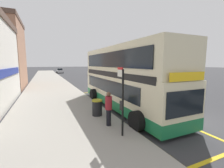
% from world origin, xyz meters
% --- Properties ---
extents(ground_plane, '(260.00, 260.00, 0.00)m').
position_xyz_m(ground_plane, '(0.00, 32.00, 0.00)').
color(ground_plane, '#333335').
extents(pavement_near, '(6.00, 76.00, 0.14)m').
position_xyz_m(pavement_near, '(-7.00, 32.00, 0.07)').
color(pavement_near, gray).
rests_on(pavement_near, ground).
extents(double_decker_bus, '(3.17, 10.99, 4.40)m').
position_xyz_m(double_decker_bus, '(-2.46, 4.51, 2.06)').
color(double_decker_bus, beige).
rests_on(double_decker_bus, ground).
extents(bus_bay_markings, '(3.08, 13.66, 0.01)m').
position_xyz_m(bus_bay_markings, '(-2.46, 4.40, 0.01)').
color(bus_bay_markings, gold).
rests_on(bus_bay_markings, ground).
extents(bus_stop_sign, '(0.09, 0.51, 2.94)m').
position_xyz_m(bus_stop_sign, '(-4.80, 0.28, 1.84)').
color(bus_stop_sign, black).
rests_on(bus_stop_sign, pavement_near).
extents(parked_car_maroon_far, '(2.09, 4.20, 1.62)m').
position_xyz_m(parked_car_maroon_far, '(2.69, 17.07, 0.80)').
color(parked_car_maroon_far, maroon).
rests_on(parked_car_maroon_far, ground).
extents(parked_car_silver_across, '(2.09, 4.20, 1.62)m').
position_xyz_m(parked_car_silver_across, '(-2.72, 49.89, 0.80)').
color(parked_car_silver_across, '#B2B5BA').
rests_on(parked_car_silver_across, ground).
extents(parked_car_silver_distant, '(2.09, 4.20, 1.62)m').
position_xyz_m(parked_car_silver_distant, '(4.65, 35.45, 0.80)').
color(parked_car_silver_distant, '#B2B5BA').
rests_on(parked_car_silver_distant, ground).
extents(pedestrian_waiting_near_sign, '(0.34, 0.34, 1.72)m').
position_xyz_m(pedestrian_waiting_near_sign, '(-4.92, 1.46, 1.08)').
color(pedestrian_waiting_near_sign, black).
rests_on(pedestrian_waiting_near_sign, pavement_near).
extents(litter_bin, '(0.62, 0.62, 0.96)m').
position_xyz_m(litter_bin, '(-4.96, 3.15, 0.62)').
color(litter_bin, black).
rests_on(litter_bin, pavement_near).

